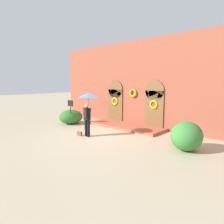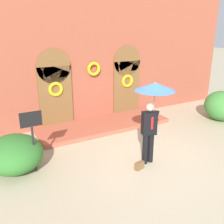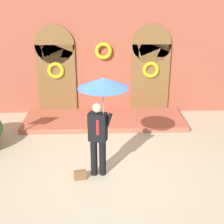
# 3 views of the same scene
# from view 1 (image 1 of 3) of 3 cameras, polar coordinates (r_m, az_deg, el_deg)

# --- Properties ---
(ground_plane) EXTENTS (80.00, 80.00, 0.00)m
(ground_plane) POSITION_cam_1_polar(r_m,az_deg,el_deg) (10.96, -6.22, -6.98)
(ground_plane) COLOR tan
(building_facade) EXTENTS (14.00, 2.30, 5.60)m
(building_facade) POSITION_cam_1_polar(r_m,az_deg,el_deg) (13.68, 6.78, 7.45)
(building_facade) COLOR brown
(building_facade) RESTS_ON ground
(person_with_umbrella) EXTENTS (1.10, 1.10, 2.36)m
(person_with_umbrella) POSITION_cam_1_polar(r_m,az_deg,el_deg) (10.61, -6.87, 3.01)
(person_with_umbrella) COLOR black
(person_with_umbrella) RESTS_ON ground
(handbag) EXTENTS (0.30, 0.18, 0.22)m
(handbag) POSITION_cam_1_polar(r_m,az_deg,el_deg) (11.20, -9.25, -6.13)
(handbag) COLOR brown
(handbag) RESTS_ON ground
(sign_post) EXTENTS (0.56, 0.06, 1.72)m
(sign_post) POSITION_cam_1_polar(r_m,az_deg,el_deg) (13.75, -11.78, 1.01)
(sign_post) COLOR black
(sign_post) RESTS_ON ground
(shrub_left) EXTENTS (1.54, 1.71, 0.98)m
(shrub_left) POSITION_cam_1_polar(r_m,az_deg,el_deg) (14.44, -11.66, -1.34)
(shrub_left) COLOR #2D6B28
(shrub_left) RESTS_ON ground
(shrub_right) EXTENTS (1.32, 1.46, 1.26)m
(shrub_right) POSITION_cam_1_polar(r_m,az_deg,el_deg) (9.21, 20.51, -6.46)
(shrub_right) COLOR #387A33
(shrub_right) RESTS_ON ground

